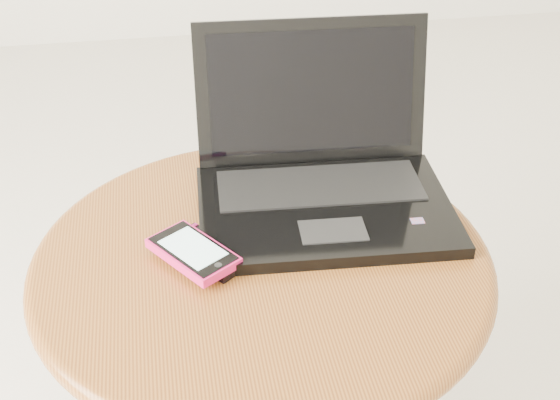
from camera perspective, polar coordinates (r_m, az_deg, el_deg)
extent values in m
cylinder|color=#5F2711|center=(1.11, -1.20, -13.38)|extent=(0.09, 0.09, 0.40)
cylinder|color=#5D3012|center=(0.96, -1.34, -4.59)|extent=(0.55, 0.55, 0.03)
torus|color=#5D3012|center=(0.96, -1.34, -4.59)|extent=(0.57, 0.57, 0.03)
cube|color=black|center=(1.02, 3.35, -0.74)|extent=(0.34, 0.25, 0.02)
cube|color=black|center=(1.05, 2.95, 1.09)|extent=(0.28, 0.12, 0.00)
cube|color=black|center=(0.96, 3.94, -2.27)|extent=(0.09, 0.06, 0.00)
cube|color=red|center=(1.00, 10.12, -1.53)|extent=(0.02, 0.01, 0.00)
cube|color=black|center=(1.08, 2.34, 8.02)|extent=(0.32, 0.07, 0.20)
cube|color=black|center=(1.08, 2.37, 7.97)|extent=(0.29, 0.05, 0.17)
cube|color=black|center=(0.95, -5.32, -3.85)|extent=(0.11, 0.12, 0.01)
cube|color=#A51658|center=(0.98, -7.34, -2.46)|extent=(0.05, 0.04, 0.00)
cube|color=#D6195F|center=(0.94, -6.44, -3.88)|extent=(0.11, 0.13, 0.01)
cube|color=black|center=(0.93, -6.46, -3.57)|extent=(0.11, 0.12, 0.00)
cube|color=silver|center=(0.93, -6.47, -3.53)|extent=(0.08, 0.09, 0.00)
cylinder|color=black|center=(0.90, -4.60, -4.81)|extent=(0.01, 0.01, 0.00)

